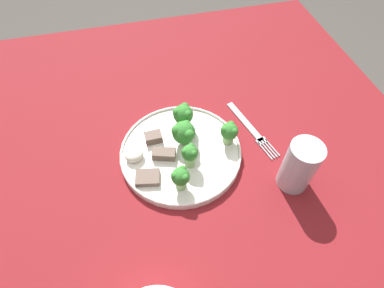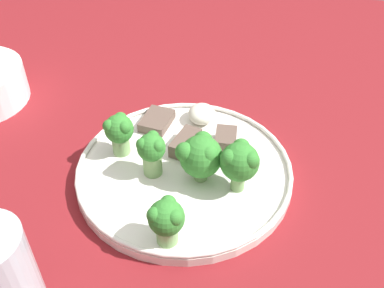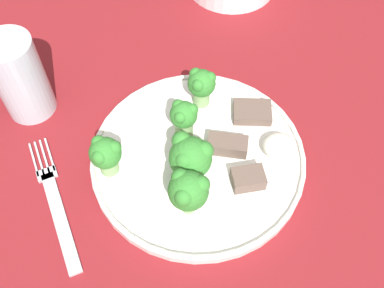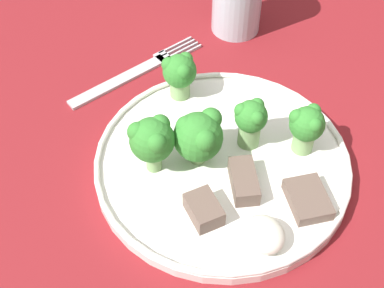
{
  "view_description": "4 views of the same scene",
  "coord_description": "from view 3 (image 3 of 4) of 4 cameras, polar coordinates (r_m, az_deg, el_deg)",
  "views": [
    {
      "loc": [
        0.05,
        0.39,
        1.28
      ],
      "look_at": [
        -0.04,
        0.04,
        0.79
      ],
      "focal_mm": 28.0,
      "sensor_mm": 36.0,
      "label": 1
    },
    {
      "loc": [
        -0.41,
        -0.05,
        1.13
      ],
      "look_at": [
        -0.01,
        0.01,
        0.78
      ],
      "focal_mm": 42.0,
      "sensor_mm": 36.0,
      "label": 2
    },
    {
      "loc": [
        -0.07,
        -0.27,
        1.22
      ],
      "look_at": [
        -0.03,
        0.03,
        0.77
      ],
      "focal_mm": 42.0,
      "sensor_mm": 36.0,
      "label": 3
    },
    {
      "loc": [
        0.28,
        -0.15,
        1.18
      ],
      "look_at": [
        -0.04,
        -0.0,
        0.76
      ],
      "focal_mm": 50.0,
      "sensor_mm": 36.0,
      "label": 4
    }
  ],
  "objects": [
    {
      "name": "sauce_dollop",
      "position": [
        0.56,
        11.0,
        -0.21
      ],
      "size": [
        0.04,
        0.04,
        0.02
      ],
      "color": "silver",
      "rests_on": "dinner_plate"
    },
    {
      "name": "dinner_plate",
      "position": [
        0.56,
        0.75,
        -1.75
      ],
      "size": [
        0.26,
        0.26,
        0.02
      ],
      "color": "white",
      "rests_on": "table"
    },
    {
      "name": "meat_slice_middle_slice",
      "position": [
        0.53,
        7.14,
        -4.39
      ],
      "size": [
        0.04,
        0.03,
        0.02
      ],
      "color": "brown",
      "rests_on": "dinner_plate"
    },
    {
      "name": "broccoli_floret_back_left",
      "position": [
        0.54,
        -1.06,
        3.44
      ],
      "size": [
        0.03,
        0.03,
        0.06
      ],
      "color": "#7FA866",
      "rests_on": "dinner_plate"
    },
    {
      "name": "broccoli_floret_center_left",
      "position": [
        0.52,
        -10.92,
        -1.25
      ],
      "size": [
        0.04,
        0.04,
        0.06
      ],
      "color": "#7FA866",
      "rests_on": "dinner_plate"
    },
    {
      "name": "broccoli_floret_near_rim_left",
      "position": [
        0.48,
        -0.47,
        -5.93
      ],
      "size": [
        0.05,
        0.04,
        0.06
      ],
      "color": "#7FA866",
      "rests_on": "dinner_plate"
    },
    {
      "name": "meat_slice_rear_slice",
      "position": [
        0.55,
        4.52,
        -0.14
      ],
      "size": [
        0.05,
        0.04,
        0.02
      ],
      "color": "brown",
      "rests_on": "dinner_plate"
    },
    {
      "name": "fork",
      "position": [
        0.56,
        -16.95,
        -7.17
      ],
      "size": [
        0.06,
        0.19,
        0.0
      ],
      "color": "#B2B2B7",
      "rests_on": "table"
    },
    {
      "name": "broccoli_floret_front_left",
      "position": [
        0.51,
        -0.27,
        -1.26
      ],
      "size": [
        0.05,
        0.05,
        0.06
      ],
      "color": "#7FA866",
      "rests_on": "dinner_plate"
    },
    {
      "name": "drinking_glass",
      "position": [
        0.61,
        -20.86,
        7.47
      ],
      "size": [
        0.06,
        0.06,
        0.12
      ],
      "color": "#B2C1CC",
      "rests_on": "table"
    },
    {
      "name": "broccoli_floret_center_back",
      "position": [
        0.58,
        1.15,
        7.52
      ],
      "size": [
        0.04,
        0.04,
        0.06
      ],
      "color": "#7FA866",
      "rests_on": "dinner_plate"
    },
    {
      "name": "table",
      "position": [
        0.64,
        2.63,
        -8.14
      ],
      "size": [
        1.14,
        1.06,
        0.74
      ],
      "color": "maroon",
      "rests_on": "ground_plane"
    },
    {
      "name": "meat_slice_front_slice",
      "position": [
        0.59,
        7.66,
        4.03
      ],
      "size": [
        0.05,
        0.04,
        0.01
      ],
      "color": "brown",
      "rests_on": "dinner_plate"
    }
  ]
}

